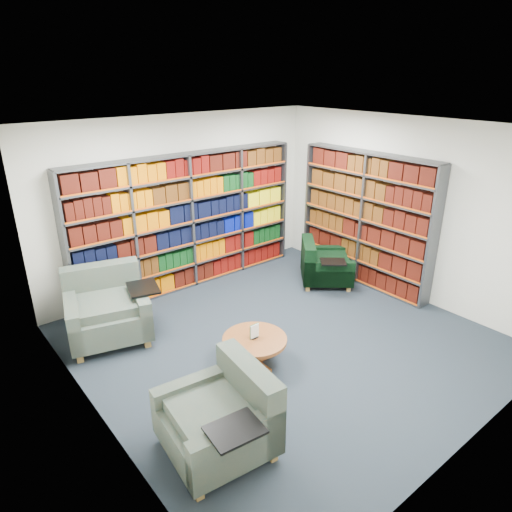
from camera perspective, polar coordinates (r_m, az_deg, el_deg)
room_shell at (r=5.69m, az=3.81°, el=1.48°), size 5.02×5.02×2.82m
bookshelf_back at (r=7.57m, az=-8.36°, el=4.22°), size 4.00×0.28×2.20m
bookshelf_right at (r=7.82m, az=13.48°, el=4.43°), size 0.28×2.50×2.20m
chair_teal_left at (r=6.58m, az=-18.14°, el=-6.41°), size 1.35×1.27×0.94m
chair_green_right at (r=7.87m, az=8.23°, el=-1.26°), size 1.16×1.16×0.75m
chair_teal_front at (r=4.61m, az=-3.89°, el=-19.57°), size 1.04×1.16×0.85m
coffee_table at (r=5.70m, az=-0.17°, el=-10.87°), size 0.79×0.79×0.56m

